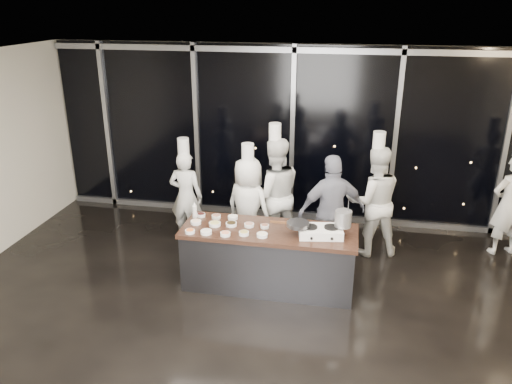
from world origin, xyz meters
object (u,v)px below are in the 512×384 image
demo_counter (269,258)px  chef_far_left (186,195)px  stock_pot (343,219)px  chef_left (248,207)px  chef_center (274,194)px  guest (332,212)px  chef_right (374,201)px  frying_pan (297,224)px  chef_side (509,204)px  stove (321,231)px

demo_counter → chef_far_left: 2.08m
stock_pot → chef_left: size_ratio=0.12×
demo_counter → chef_far_left: bearing=142.8°
chef_far_left → chef_center: chef_center is taller
guest → chef_right: 0.82m
demo_counter → chef_center: 1.32m
chef_left → chef_center: (0.37, 0.31, 0.12)m
stock_pot → chef_center: (-1.13, 1.21, -0.20)m
chef_center → demo_counter: bearing=74.3°
frying_pan → chef_far_left: 2.45m
stock_pot → guest: 0.86m
chef_far_left → chef_side: chef_side is taller
stove → chef_left: size_ratio=0.34×
chef_left → chef_center: 0.50m
chef_far_left → chef_center: size_ratio=0.85×
frying_pan → chef_left: chef_left is taller
demo_counter → frying_pan: 0.74m
chef_left → chef_right: bearing=-144.4°
chef_far_left → frying_pan: bearing=149.2°
chef_far_left → guest: chef_far_left is taller
chef_right → frying_pan: bearing=40.1°
chef_left → guest: chef_left is taller
chef_right → chef_side: (2.13, 0.39, -0.05)m
stove → demo_counter: bearing=166.2°
demo_counter → chef_far_left: (-1.63, 1.24, 0.36)m
chef_center → guest: 1.04m
stove → stock_pot: 0.35m
demo_counter → chef_left: bearing=118.4°
demo_counter → stock_pot: bearing=0.3°
demo_counter → chef_left: (-0.49, 0.90, 0.38)m
frying_pan → guest: size_ratio=0.31×
guest → chef_right: size_ratio=0.88×
stock_pot → chef_center: 1.66m
chef_far_left → chef_right: bearing=-175.6°
demo_counter → chef_far_left: chef_far_left is taller
demo_counter → chef_left: 1.09m
chef_left → chef_center: bearing=-116.7°
guest → demo_counter: bearing=21.7°
chef_left → chef_side: chef_side is taller
chef_center → chef_side: chef_center is taller
chef_far_left → chef_center: 1.52m
stove → frying_pan: size_ratio=1.13×
stove → frying_pan: bearing=179.3°
chef_center → frying_pan: bearing=90.4°
stock_pot → chef_side: chef_side is taller
guest → chef_right: (0.63, 0.53, 0.02)m
stock_pot → guest: guest is taller
stove → guest: guest is taller
frying_pan → chef_center: size_ratio=0.26×
chef_far_left → chef_center: bearing=-178.4°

